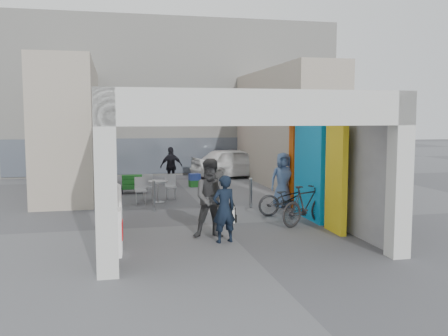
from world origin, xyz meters
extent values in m
plane|color=#5C5C61|center=(0.00, 0.00, 0.00)|extent=(90.00, 90.00, 0.00)
cube|color=silver|center=(-3.00, -4.00, 1.75)|extent=(0.40, 0.40, 3.50)
cube|color=silver|center=(-3.00, 2.00, 1.75)|extent=(0.40, 0.40, 3.50)
cube|color=silver|center=(3.00, -4.00, 1.75)|extent=(0.40, 0.40, 3.50)
cube|color=#D6540C|center=(3.00, 2.00, 1.75)|extent=(0.40, 0.40, 3.50)
plane|color=beige|center=(-3.00, -1.00, 1.75)|extent=(0.00, 6.40, 6.40)
plane|color=#9FA0A5|center=(3.00, -1.00, 1.75)|extent=(0.00, 6.40, 6.40)
cube|color=#0D96DC|center=(2.70, 0.20, 1.40)|extent=(0.15, 2.00, 2.80)
cube|color=yellow|center=(2.70, -1.60, 1.40)|extent=(0.15, 1.00, 2.80)
plane|color=#B0B0AB|center=(0.00, -1.00, 3.50)|extent=(6.40, 6.40, 0.00)
cube|color=silver|center=(0.00, 2.05, 3.15)|extent=(6.40, 0.30, 0.70)
cube|color=silver|center=(0.00, -4.05, 3.15)|extent=(6.40, 0.30, 0.70)
cube|color=white|center=(0.00, 2.22, 3.10)|extent=(4.20, 0.05, 0.55)
cube|color=silver|center=(0.00, 14.00, 4.00)|extent=(18.00, 4.00, 8.00)
cube|color=#515966|center=(0.00, 11.95, 1.00)|extent=(16.20, 0.06, 1.80)
cube|color=white|center=(-2.00, 11.96, 2.80)|extent=(2.60, 0.06, 0.50)
cube|color=red|center=(1.50, 11.96, 2.80)|extent=(2.20, 0.06, 0.50)
cube|color=#A59B88|center=(-4.50, 7.50, 2.50)|extent=(2.00, 9.00, 5.00)
cube|color=#A59B88|center=(4.50, 7.50, 2.50)|extent=(2.00, 9.00, 5.00)
cylinder|color=gray|center=(-1.63, 2.31, 0.49)|extent=(0.09, 0.09, 0.98)
cylinder|color=gray|center=(0.15, 2.33, 0.41)|extent=(0.09, 0.09, 0.82)
cylinder|color=gray|center=(1.52, 2.27, 0.48)|extent=(0.09, 0.09, 0.96)
cube|color=white|center=(-2.75, -2.56, 0.50)|extent=(0.11, 0.55, 1.00)
cube|color=red|center=(-2.71, -2.56, 0.55)|extent=(0.06, 0.39, 0.40)
cube|color=white|center=(-2.75, 1.57, 0.50)|extent=(0.20, 0.55, 1.00)
cube|color=red|center=(-2.71, 1.57, 0.55)|extent=(0.12, 0.38, 0.40)
cylinder|color=#ADADB2|center=(-1.36, 3.93, 0.37)|extent=(0.06, 0.06, 0.73)
cylinder|color=#ADADB2|center=(-1.36, 3.93, 0.01)|extent=(0.45, 0.45, 0.02)
cylinder|color=#ADADB2|center=(-1.36, 3.93, 0.73)|extent=(0.71, 0.71, 0.05)
cube|color=#ADADB2|center=(-1.97, 3.73, 0.23)|extent=(0.39, 0.39, 0.46)
cube|color=#ADADB2|center=(-1.97, 3.91, 0.68)|extent=(0.39, 0.05, 0.46)
cube|color=#ADADB2|center=(-0.85, 4.44, 0.23)|extent=(0.39, 0.39, 0.46)
cube|color=#ADADB2|center=(-0.85, 4.62, 0.68)|extent=(0.39, 0.05, 0.46)
cube|color=#ADADB2|center=(-1.66, 4.54, 0.23)|extent=(0.39, 0.39, 0.46)
cube|color=#ADADB2|center=(-1.66, 4.72, 0.68)|extent=(0.39, 0.05, 0.46)
cube|color=black|center=(-2.10, 6.28, 0.13)|extent=(1.06, 0.53, 0.26)
cube|color=#1B6124|center=(-2.10, 6.14, 0.26)|extent=(0.88, 0.31, 0.16)
cube|color=#1B6124|center=(-2.10, 6.28, 0.44)|extent=(0.88, 0.31, 0.16)
cube|color=#1B6124|center=(-2.10, 6.41, 0.62)|extent=(0.88, 0.31, 0.16)
cube|color=#1B6124|center=(0.51, 7.52, 0.14)|extent=(0.49, 0.40, 0.28)
cube|color=#294099|center=(0.51, 7.52, 0.42)|extent=(0.49, 0.40, 0.28)
cube|color=black|center=(0.36, 0.19, 0.11)|extent=(0.22, 0.29, 0.22)
cube|color=black|center=(0.36, 0.07, 0.28)|extent=(0.17, 0.15, 0.33)
cube|color=white|center=(0.36, -0.01, 0.24)|extent=(0.14, 0.03, 0.31)
cylinder|color=white|center=(0.30, 0.01, 0.13)|extent=(0.04, 0.04, 0.26)
cylinder|color=white|center=(0.41, 0.01, 0.13)|extent=(0.04, 0.04, 0.26)
sphere|color=black|center=(0.36, 0.06, 0.48)|extent=(0.17, 0.17, 0.17)
cube|color=white|center=(0.36, -0.04, 0.46)|extent=(0.07, 0.11, 0.06)
cone|color=black|center=(0.31, 0.09, 0.56)|extent=(0.06, 0.06, 0.07)
cone|color=black|center=(0.40, 0.09, 0.56)|extent=(0.06, 0.06, 0.07)
imported|color=black|center=(-0.33, -1.98, 0.80)|extent=(0.66, 0.50, 1.61)
imported|color=#3E3F41|center=(-0.50, -1.45, 0.98)|extent=(1.03, 0.84, 1.96)
imported|color=#5E7FB7|center=(2.60, 2.16, 0.90)|extent=(0.89, 0.59, 1.80)
imported|color=black|center=(-0.41, 8.08, 0.84)|extent=(1.05, 0.63, 1.68)
imported|color=black|center=(2.30, 0.79, 0.51)|extent=(1.96, 0.76, 1.02)
imported|color=black|center=(2.30, -0.61, 0.56)|extent=(1.89, 1.29, 1.11)
imported|color=white|center=(2.97, 10.23, 0.73)|extent=(4.53, 2.40, 1.47)
camera|label=1|loc=(-2.86, -13.32, 2.97)|focal=40.00mm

